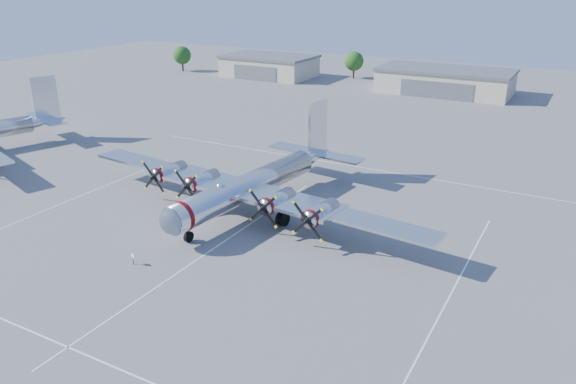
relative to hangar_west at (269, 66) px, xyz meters
The scene contains 8 objects.
ground 93.54m from the hangar_west, 61.23° to the right, with size 260.00×260.00×0.00m, color #5A5A5D.
parking_lines 95.08m from the hangar_west, 61.74° to the right, with size 60.00×50.08×0.01m.
hangar_west is the anchor object (origin of this frame).
hangar_center 45.00m from the hangar_west, ahead, with size 28.60×14.60×5.40m.
tree_far_west 25.36m from the hangar_west, behind, with size 4.80×4.80×6.64m.
tree_west 21.61m from the hangar_west, 21.89° to the left, with size 4.80×4.80×6.64m.
main_bomber_b29 87.50m from the hangar_west, 60.44° to the right, with size 44.55×30.48×9.85m, color silver, non-canonical shape.
info_placard 101.09m from the hangar_west, 66.38° to the right, with size 0.53×0.27×1.08m.
Camera 1 is at (29.54, -43.35, 24.60)m, focal length 35.00 mm.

